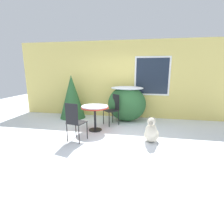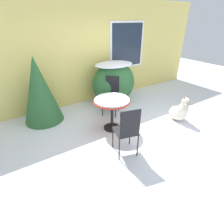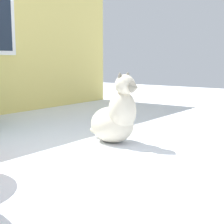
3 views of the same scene
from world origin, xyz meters
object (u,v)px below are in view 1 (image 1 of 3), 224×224
Objects in this scene: patio_chair_near_table at (113,108)px; dog at (151,133)px; patio_chair_far_side at (75,121)px; patio_table at (95,110)px.

patio_chair_near_table is 1.82m from dog.
dog is at bearing 0.02° from patio_chair_near_table.
patio_chair_far_side is at bearing -161.35° from dog.
patio_chair_near_table is 1.75m from patio_chair_far_side.
patio_chair_near_table is 1.45× the size of dog.
patio_chair_far_side is (-0.26, -0.92, -0.09)m from patio_table.
dog is (1.65, -0.60, -0.40)m from patio_table.
patio_table is 1.17× the size of dog.
patio_table reaches higher than dog.
patio_table is 0.82m from patio_chair_near_table.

